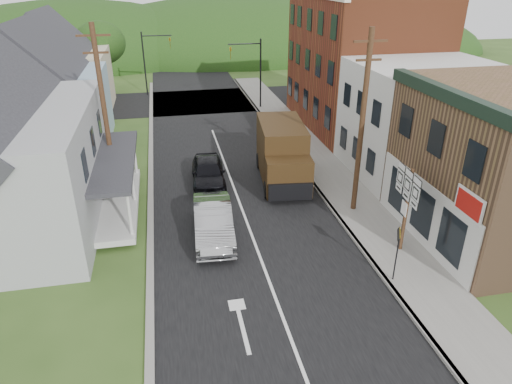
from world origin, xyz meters
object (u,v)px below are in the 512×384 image
dark_sedan (208,172)px  route_sign_cluster (407,199)px  delivery_van (282,154)px  warning_sign (397,246)px  silver_sedan (213,222)px

dark_sedan → route_sign_cluster: route_sign_cluster is taller
delivery_van → route_sign_cluster: (3.17, -8.28, 0.91)m
dark_sedan → warning_sign: size_ratio=1.88×
route_sign_cluster → dark_sedan: bearing=135.9°
dark_sedan → route_sign_cluster: size_ratio=1.20×
delivery_van → warning_sign: (1.87, -10.26, -0.01)m
warning_sign → dark_sedan: bearing=139.5°
dark_sedan → warning_sign: bearing=-56.6°
delivery_van → route_sign_cluster: route_sign_cluster is taller
dark_sedan → silver_sedan: bearing=-90.5°
route_sign_cluster → warning_sign: (-1.30, -1.98, -0.92)m
silver_sedan → delivery_van: delivery_van is taller
warning_sign → silver_sedan: bearing=163.0°
silver_sedan → dark_sedan: bearing=89.6°
route_sign_cluster → delivery_van: bearing=116.1°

